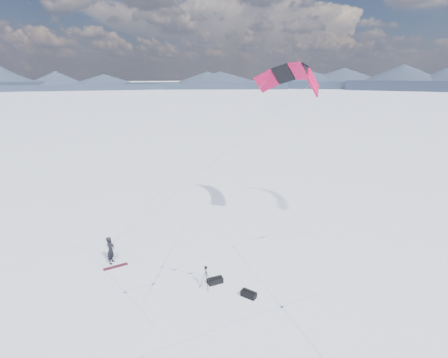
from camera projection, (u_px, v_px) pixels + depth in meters
name	position (u px, v px, depth m)	size (l,w,h in m)	color
ground	(180.00, 283.00, 17.59)	(1800.00, 1800.00, 0.00)	white
horizon_hills	(176.00, 211.00, 16.31)	(704.00, 704.00, 9.86)	black
snow_tracks	(175.00, 292.00, 16.88)	(17.62, 14.39, 0.01)	silver
snowkiter	(112.00, 263.00, 19.55)	(0.63, 0.41, 1.71)	black
snowboard	(116.00, 267.00, 19.12)	(1.41, 0.26, 0.04)	maroon
tripod	(206.00, 274.00, 16.95)	(0.66, 0.58, 1.31)	black
gear_bag_a	(215.00, 281.00, 17.58)	(0.83, 0.42, 0.36)	black
gear_bag_b	(249.00, 294.00, 16.49)	(0.78, 0.86, 0.36)	black
power_kite	(291.00, 78.00, 21.11)	(13.48, 6.26, 10.43)	#CD0C41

